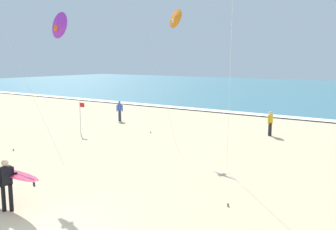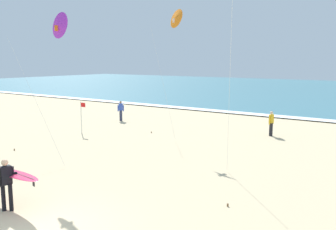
% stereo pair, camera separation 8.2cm
% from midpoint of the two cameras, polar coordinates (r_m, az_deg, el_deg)
% --- Properties ---
extents(shoreline_foam, '(160.00, 1.45, 0.01)m').
position_cam_midpoint_polar(shoreline_foam, '(31.69, 18.83, -0.34)').
color(shoreline_foam, white).
rests_on(shoreline_foam, ocean_water).
extents(surfer_lead, '(2.63, 1.07, 1.71)m').
position_cam_midpoint_polar(surfer_lead, '(12.78, -23.21, -9.06)').
color(surfer_lead, black).
rests_on(surfer_lead, ground).
extents(kite_delta_violet_near, '(5.42, 0.85, 6.81)m').
position_cam_midpoint_polar(kite_delta_violet_near, '(16.32, -16.73, 13.32)').
color(kite_delta_violet_near, purple).
rests_on(kite_delta_violet_near, ground).
extents(kite_delta_amber_mid, '(3.28, 1.59, 7.68)m').
position_cam_midpoint_polar(kite_delta_amber_mid, '(21.21, 1.30, 14.91)').
color(kite_delta_amber_mid, orange).
rests_on(kite_delta_amber_mid, ground).
extents(bystander_yellow_top, '(0.24, 0.49, 1.59)m').
position_cam_midpoint_polar(bystander_yellow_top, '(23.87, 16.04, -1.27)').
color(bystander_yellow_top, black).
rests_on(bystander_yellow_top, ground).
extents(bystander_blue_top, '(0.41, 0.35, 1.59)m').
position_cam_midpoint_polar(bystander_blue_top, '(28.86, -7.37, 0.68)').
color(bystander_blue_top, '#2D334C').
rests_on(bystander_blue_top, ground).
extents(lifeguard_flag, '(0.45, 0.05, 2.10)m').
position_cam_midpoint_polar(lifeguard_flag, '(24.32, -13.35, 0.10)').
color(lifeguard_flag, silver).
rests_on(lifeguard_flag, ground).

